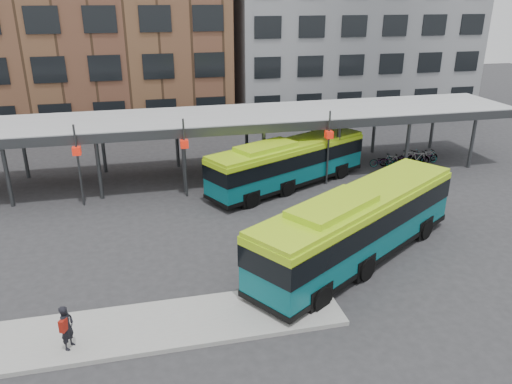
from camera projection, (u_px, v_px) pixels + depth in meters
name	position (u px, v px, depth m)	size (l,w,h in m)	color
ground	(278.00, 270.00, 22.25)	(120.00, 120.00, 0.00)	#28282B
boarding_island	(156.00, 326.00, 18.32)	(14.00, 3.00, 0.18)	gray
canopy	(224.00, 119.00, 32.43)	(40.00, 6.53, 4.80)	#999B9E
building_brick	(77.00, 0.00, 44.97)	(26.00, 14.00, 22.00)	brown
building_grey	(345.00, 10.00, 50.93)	(24.00, 14.00, 20.00)	slate
bus_front	(358.00, 224.00, 22.46)	(12.07, 9.04, 3.48)	#08565E
bus_rear	(288.00, 162.00, 31.31)	(11.26, 7.21, 3.13)	#08565E
pedestrian	(67.00, 327.00, 16.78)	(0.60, 0.71, 1.64)	black
bike_rack	(407.00, 158.00, 35.84)	(5.53, 1.40, 1.06)	slate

